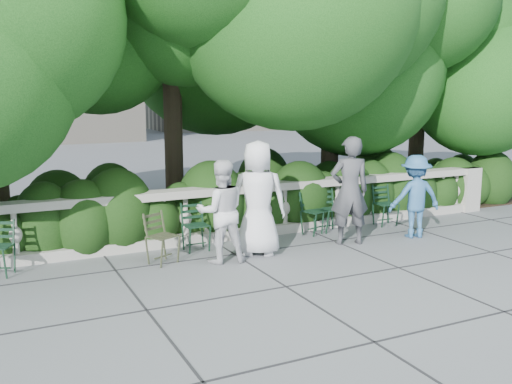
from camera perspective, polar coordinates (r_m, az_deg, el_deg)
name	(u,v)px	position (r m, az deg, el deg)	size (l,w,h in m)	color
ground	(283,263)	(9.19, 2.75, -7.13)	(90.00, 90.00, 0.00)	#5B5D63
balustrade	(237,212)	(10.63, -1.88, -2.05)	(12.00, 0.44, 1.00)	#9E998E
shrub_hedge	(214,224)	(11.82, -4.25, -3.26)	(15.00, 2.60, 1.70)	black
tree_canopy	(239,29)	(12.01, -1.69, 16.00)	(15.04, 6.52, 6.78)	#3F3023
chair_b	(200,253)	(9.81, -5.67, -6.05)	(0.44, 0.48, 0.84)	black
chair_c	(320,235)	(10.97, 6.41, -4.33)	(0.44, 0.48, 0.84)	black
chair_d	(389,227)	(11.91, 13.18, -3.40)	(0.44, 0.48, 0.84)	black
chair_f	(330,233)	(11.14, 7.44, -4.13)	(0.44, 0.48, 0.84)	black
chair_weathered	(170,265)	(9.19, -8.64, -7.25)	(0.44, 0.48, 0.84)	black
person_businessman	(258,198)	(9.44, 0.20, -0.64)	(0.94, 0.61, 1.92)	white
person_woman_grey	(350,191)	(10.26, 9.34, 0.13)	(0.71, 0.46, 1.94)	#414247
person_casual_man	(221,212)	(9.08, -3.50, -1.96)	(0.80, 0.63, 1.65)	silver
person_older_blue	(415,196)	(11.04, 15.62, -0.43)	(1.00, 0.58, 1.55)	#316395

